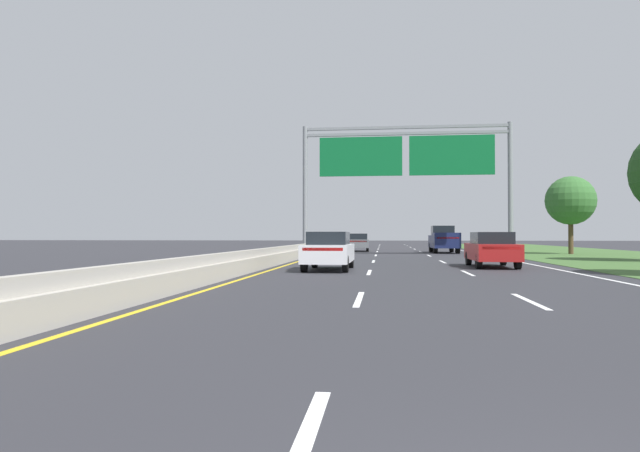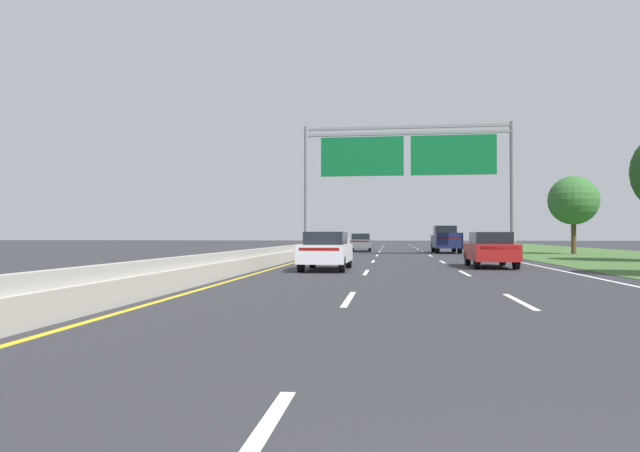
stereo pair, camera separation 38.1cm
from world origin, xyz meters
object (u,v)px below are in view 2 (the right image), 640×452
at_px(overhead_sign_gantry, 407,162).
at_px(roadside_tree_far, 573,201).
at_px(car_grey_left_lane_sedan, 361,242).
at_px(pickup_truck_navy, 446,240).
at_px(car_white_left_lane_sedan, 326,250).
at_px(car_red_right_lane_sedan, 490,249).

distance_m(overhead_sign_gantry, roadside_tree_far, 12.99).
bearing_deg(car_grey_left_lane_sedan, roadside_tree_far, -112.05).
distance_m(pickup_truck_navy, car_white_left_lane_sedan, 24.18).
xyz_separation_m(overhead_sign_gantry, car_red_right_lane_sedan, (3.22, -14.94, -5.92)).
xyz_separation_m(pickup_truck_navy, car_red_right_lane_sedan, (-0.02, -20.27, -0.26)).
relative_size(car_white_left_lane_sedan, roadside_tree_far, 0.76).
bearing_deg(car_white_left_lane_sedan, car_red_right_lane_sedan, -67.30).
distance_m(overhead_sign_gantry, pickup_truck_navy, 8.42).
distance_m(car_red_right_lane_sedan, car_grey_left_lane_sedan, 24.99).
bearing_deg(overhead_sign_gantry, car_white_left_lane_sedan, -102.18).
bearing_deg(car_grey_left_lane_sedan, overhead_sign_gantry, -158.60).
distance_m(car_grey_left_lane_sedan, roadside_tree_far, 17.56).
relative_size(overhead_sign_gantry, car_white_left_lane_sedan, 3.41).
bearing_deg(roadside_tree_far, car_red_right_lane_sedan, -117.01).
height_order(pickup_truck_navy, car_grey_left_lane_sedan, pickup_truck_navy).
xyz_separation_m(car_white_left_lane_sedan, car_grey_left_lane_sedan, (0.02, 26.83, 0.00)).
height_order(pickup_truck_navy, car_white_left_lane_sedan, pickup_truck_navy).
bearing_deg(roadside_tree_far, car_white_left_lane_sedan, -127.93).
height_order(overhead_sign_gantry, car_grey_left_lane_sedan, overhead_sign_gantry).
bearing_deg(car_white_left_lane_sedan, pickup_truck_navy, -16.31).
height_order(overhead_sign_gantry, roadside_tree_far, overhead_sign_gantry).
bearing_deg(car_red_right_lane_sedan, overhead_sign_gantry, 12.55).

